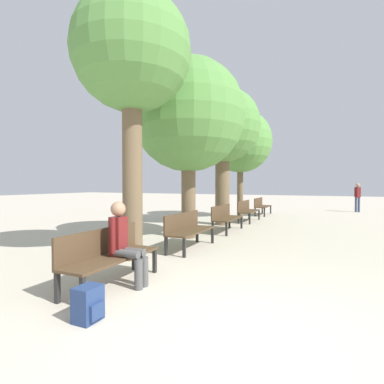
% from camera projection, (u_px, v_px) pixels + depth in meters
% --- Properties ---
extents(ground_plane, '(80.00, 80.00, 0.00)m').
position_uv_depth(ground_plane, '(238.00, 335.00, 3.12)').
color(ground_plane, beige).
extents(bench_row_0, '(0.54, 1.80, 0.87)m').
position_uv_depth(bench_row_0, '(108.00, 253.00, 4.68)').
color(bench_row_0, '#4C3823').
rests_on(bench_row_0, ground_plane).
extents(bench_row_1, '(0.54, 1.80, 0.87)m').
position_uv_depth(bench_row_1, '(188.00, 228.00, 7.32)').
color(bench_row_1, '#4C3823').
rests_on(bench_row_1, ground_plane).
extents(bench_row_2, '(0.54, 1.80, 0.87)m').
position_uv_depth(bench_row_2, '(225.00, 216.00, 9.96)').
color(bench_row_2, '#4C3823').
rests_on(bench_row_2, ground_plane).
extents(bench_row_3, '(0.54, 1.80, 0.87)m').
position_uv_depth(bench_row_3, '(247.00, 209.00, 12.60)').
color(bench_row_3, '#4C3823').
rests_on(bench_row_3, ground_plane).
extents(bench_row_4, '(0.54, 1.80, 0.87)m').
position_uv_depth(bench_row_4, '(261.00, 205.00, 15.25)').
color(bench_row_4, '#4C3823').
rests_on(bench_row_4, ground_plane).
extents(tree_row_0, '(2.48, 2.48, 5.57)m').
position_uv_depth(tree_row_0, '(132.00, 56.00, 6.20)').
color(tree_row_0, brown).
rests_on(tree_row_0, ground_plane).
extents(tree_row_1, '(3.29, 3.29, 5.23)m').
position_uv_depth(tree_row_1, '(188.00, 116.00, 8.72)').
color(tree_row_1, brown).
rests_on(tree_row_1, ground_plane).
extents(tree_row_2, '(2.89, 2.89, 5.29)m').
position_uv_depth(tree_row_2, '(223.00, 127.00, 11.50)').
color(tree_row_2, brown).
rests_on(tree_row_2, ground_plane).
extents(tree_row_3, '(2.90, 2.90, 5.01)m').
position_uv_depth(tree_row_3, '(240.00, 142.00, 13.81)').
color(tree_row_3, brown).
rests_on(tree_row_3, ground_plane).
extents(person_seated, '(0.61, 0.35, 1.31)m').
position_uv_depth(person_seated, '(124.00, 241.00, 4.66)').
color(person_seated, '#4C4C4C').
rests_on(person_seated, ground_plane).
extents(backpack, '(0.28, 0.30, 0.41)m').
position_uv_depth(backpack, '(88.00, 304.00, 3.44)').
color(backpack, navy).
rests_on(backpack, ground_plane).
extents(pedestrian_near, '(0.33, 0.29, 1.63)m').
position_uv_depth(pedestrian_near, '(358.00, 195.00, 16.79)').
color(pedestrian_near, '#384260').
rests_on(pedestrian_near, ground_plane).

